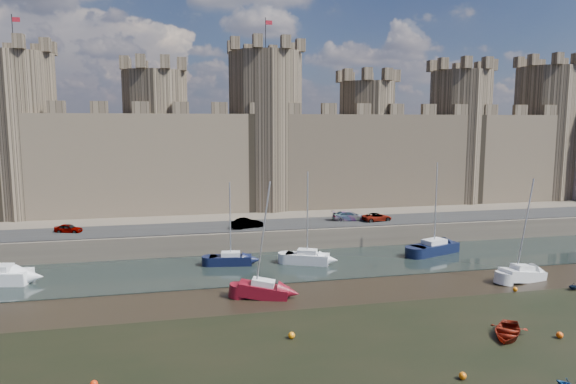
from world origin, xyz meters
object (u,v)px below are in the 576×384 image
object	(u,v)px
sailboat_3	(434,247)
sailboat_4	(263,289)
car_0	(68,228)
sailboat_2	(307,257)
car_3	(377,217)
sailboat_1	(231,259)
car_1	(247,223)
car_2	(349,216)
sailboat_5	(522,274)

from	to	relation	value
sailboat_3	sailboat_4	distance (m)	24.48
car_0	sailboat_2	world-z (taller)	sailboat_2
car_3	sailboat_2	size ratio (longest dim) A/B	0.40
car_3	sailboat_1	size ratio (longest dim) A/B	0.45
car_1	sailboat_2	size ratio (longest dim) A/B	0.39
sailboat_2	car_2	bearing A→B (deg)	75.19
car_2	sailboat_5	xyz separation A→B (m)	(10.47, -20.66, -2.42)
car_0	car_2	bearing A→B (deg)	-71.72
sailboat_1	sailboat_2	bearing A→B (deg)	-0.96
car_3	sailboat_3	xyz separation A→B (m)	(3.82, -8.24, -2.24)
sailboat_5	car_0	bearing A→B (deg)	144.63
sailboat_2	sailboat_4	world-z (taller)	sailboat_4
car_3	sailboat_5	size ratio (longest dim) A/B	0.40
car_3	sailboat_1	world-z (taller)	sailboat_1
car_1	sailboat_1	distance (m)	7.98
car_2	car_3	xyz separation A→B (m)	(3.35, -1.18, -0.09)
car_3	sailboat_4	xyz separation A→B (m)	(-18.25, -18.83, -2.30)
car_0	car_2	world-z (taller)	car_2
car_3	sailboat_4	size ratio (longest dim) A/B	0.39
sailboat_3	sailboat_4	bearing A→B (deg)	-173.99
car_0	sailboat_1	size ratio (longest dim) A/B	0.35
car_2	sailboat_4	world-z (taller)	sailboat_4
sailboat_4	sailboat_1	bearing A→B (deg)	116.50
sailboat_2	sailboat_4	xyz separation A→B (m)	(-6.47, -9.55, -0.05)
car_2	car_0	bearing A→B (deg)	98.51
car_2	sailboat_4	xyz separation A→B (m)	(-14.90, -20.01, -2.39)
sailboat_5	sailboat_3	bearing A→B (deg)	95.67
sailboat_1	sailboat_3	xyz separation A→B (m)	(23.75, -0.34, 0.08)
sailboat_3	sailboat_4	xyz separation A→B (m)	(-22.07, -10.60, -0.06)
car_2	sailboat_3	xyz separation A→B (m)	(7.17, -9.42, -2.33)
sailboat_5	car_2	bearing A→B (deg)	106.18
car_3	sailboat_5	bearing A→B (deg)	-169.99
car_2	car_3	world-z (taller)	car_2
sailboat_5	sailboat_1	bearing A→B (deg)	146.12
car_0	car_1	distance (m)	20.79
sailboat_5	car_1	bearing A→B (deg)	131.73
car_3	sailboat_2	distance (m)	15.17
car_2	sailboat_1	world-z (taller)	sailboat_1
car_3	sailboat_5	distance (m)	20.87
car_2	car_3	size ratio (longest dim) A/B	1.12
car_3	sailboat_3	bearing A→B (deg)	-165.18
sailboat_2	car_0	bearing A→B (deg)	-177.82
sailboat_3	car_0	bearing A→B (deg)	147.63
car_0	sailboat_1	bearing A→B (deg)	-98.59
car_1	sailboat_3	world-z (taller)	sailboat_3
car_0	sailboat_3	world-z (taller)	sailboat_3
car_0	sailboat_5	distance (m)	49.52
sailboat_2	sailboat_3	distance (m)	15.64
sailboat_1	sailboat_2	world-z (taller)	sailboat_2
car_0	sailboat_3	distance (m)	42.76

